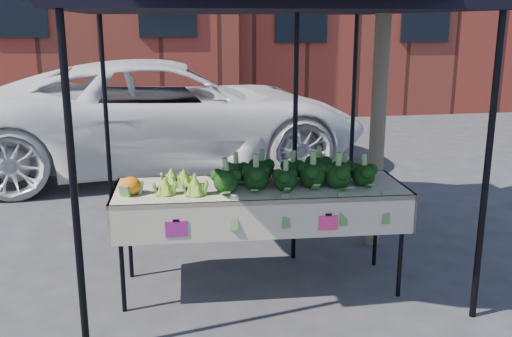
% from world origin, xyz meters
% --- Properties ---
extents(ground, '(90.00, 90.00, 0.00)m').
position_xyz_m(ground, '(0.00, 0.00, 0.00)').
color(ground, '#2F2F32').
extents(table, '(2.44, 0.94, 0.90)m').
position_xyz_m(table, '(-0.03, -0.07, 0.45)').
color(table, '#BBAE99').
rests_on(table, ground).
extents(canopy, '(3.16, 3.16, 2.74)m').
position_xyz_m(canopy, '(0.05, 0.57, 1.37)').
color(canopy, black).
rests_on(canopy, ground).
extents(broccoli_heap, '(1.37, 0.57, 0.26)m').
position_xyz_m(broccoli_heap, '(0.24, -0.05, 1.03)').
color(broccoli_heap, black).
rests_on(broccoli_heap, table).
extents(romanesco_cluster, '(0.43, 0.57, 0.20)m').
position_xyz_m(romanesco_cluster, '(-0.70, -0.04, 1.00)').
color(romanesco_cluster, '#96C130').
rests_on(romanesco_cluster, table).
extents(cauliflower_pair, '(0.20, 0.20, 0.18)m').
position_xyz_m(cauliflower_pair, '(-1.08, -0.12, 0.99)').
color(cauliflower_pair, orange).
rests_on(cauliflower_pair, table).
extents(street_tree, '(2.22, 2.22, 4.38)m').
position_xyz_m(street_tree, '(1.29, 0.72, 2.19)').
color(street_tree, '#1E4C14').
rests_on(street_tree, ground).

